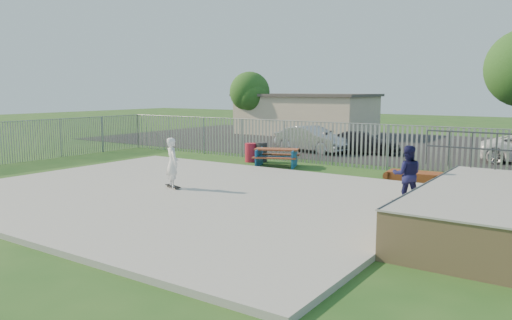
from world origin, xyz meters
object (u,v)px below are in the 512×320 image
Objects in this scene: car_dark at (362,143)px; skater_white at (172,163)px; car_silver at (312,139)px; picnic_table at (277,157)px; trash_bin_grey at (261,152)px; skater_navy at (407,175)px; funbox at (414,177)px; trash_bin_red at (251,153)px; tree_left at (250,92)px.

skater_white reaches higher than car_dark.
car_silver reaches higher than car_dark.
car_dark is at bearing 55.88° from picnic_table.
trash_bin_grey is at bearing -171.71° from car_silver.
skater_navy reaches higher than car_silver.
funbox is 2.11× the size of trash_bin_red.
car_silver is 2.82m from car_dark.
trash_bin_grey is at bearing -53.00° from tree_left.
picnic_table is at bearing -17.86° from trash_bin_red.
skater_navy is at bearing -135.14° from skater_white.
car_silver is 2.54× the size of skater_white.
tree_left is (-17.38, 13.78, 3.14)m from funbox.
skater_navy reaches higher than funbox.
funbox is at bearing -117.01° from car_silver.
funbox is 0.39× the size of tree_left.
tree_left is at bearing 125.11° from trash_bin_red.
skater_navy reaches higher than picnic_table.
car_silver is at bearing 87.57° from trash_bin_grey.
trash_bin_grey is 7.97m from skater_white.
funbox is at bearing -23.43° from picnic_table.
skater_white is (0.11, -6.91, 0.59)m from picnic_table.
car_silver is at bearing 82.81° from trash_bin_red.
car_silver reaches higher than trash_bin_grey.
picnic_table is at bearing -31.95° from trash_bin_grey.
trash_bin_red is at bearing -176.47° from car_silver.
trash_bin_grey reaches higher than picnic_table.
car_silver is (0.20, 4.81, 0.27)m from trash_bin_grey.
car_dark is 13.63m from skater_white.
skater_white is (1.34, -12.61, 0.27)m from car_silver.
skater_white is at bearing -75.23° from trash_bin_red.
skater_white is at bearing -163.23° from car_silver.
trash_bin_red is 0.53m from trash_bin_grey.
car_dark is (2.86, 5.76, 0.15)m from trash_bin_grey.
picnic_table is 17.76m from tree_left.
car_dark is at bearing 61.38° from trash_bin_red.
tree_left reaches higher than funbox.
car_dark reaches higher than funbox.
car_dark is 14.53m from tree_left.
car_silver reaches higher than trash_bin_red.
trash_bin_grey is 0.22× the size of car_silver.
trash_bin_red is at bearing 169.20° from funbox.
tree_left reaches higher than trash_bin_red.
tree_left is (-9.80, 7.92, 2.58)m from car_silver.
trash_bin_red is 0.18× the size of tree_left.
picnic_table is 1.41× the size of skater_white.
tree_left is at bearing 107.01° from picnic_table.
tree_left is at bearing -32.84° from skater_white.
picnic_table is at bearing 173.05° from funbox.
skater_white is at bearing -6.13° from skater_navy.
picnic_table is 1.41× the size of skater_navy.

